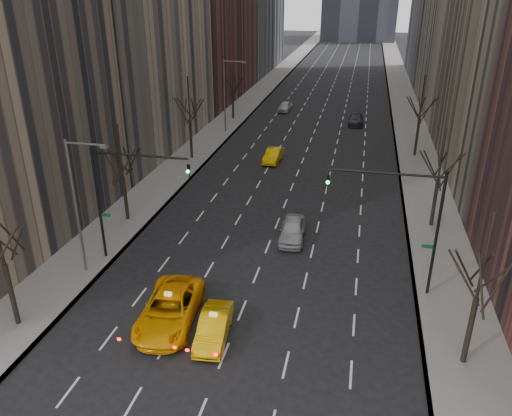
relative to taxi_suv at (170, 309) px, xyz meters
The scene contains 20 objects.
ground 7.18m from the taxi_suv, 58.52° to the right, with size 400.00×400.00×0.00m, color black.
sidewalk_left 64.49m from the taxi_suv, 97.60° to the left, with size 4.50×320.00×0.15m, color slate.
sidewalk_right 65.89m from the taxi_suv, 75.97° to the left, with size 4.50×320.00×0.15m, color slate.
tree_lw_a 9.04m from the taxi_suv, 165.91° to the right, with size 3.36×3.50×8.28m.
tree_lw_b 14.79m from the taxi_suv, 124.77° to the left, with size 3.36×3.50×7.82m.
tree_lw_c 29.29m from the taxi_suv, 106.51° to the left, with size 3.36×3.50×8.74m.
tree_lw_d 46.74m from the taxi_suv, 100.22° to the left, with size 3.36×3.50×7.36m.
tree_rw_a 16.00m from the taxi_suv, ahead, with size 3.36×3.50×8.28m.
tree_rw_b 22.55m from the taxi_suv, 45.36° to the left, with size 3.36×3.50×7.82m.
tree_rw_c 37.52m from the taxi_suv, 65.13° to the left, with size 3.36×3.50×8.74m.
traffic_mast_left 9.23m from the taxi_suv, 132.30° to the left, with size 6.69×0.39×8.00m.
traffic_mast_right 14.86m from the taxi_suv, 24.76° to the left, with size 6.69×0.39×8.00m.
streetlight_near 9.41m from the taxi_suv, 151.14° to the left, with size 2.83×0.22×9.00m.
streetlight_far 39.85m from the taxi_suv, 100.36° to the left, with size 2.83×0.22×9.00m.
taxi_suv is the anchor object (origin of this frame).
taxi_sedan 2.95m from the taxi_suv, 16.03° to the right, with size 1.51×4.32×1.42m, color #E3A504.
silver_sedan_ahead 12.61m from the taxi_suv, 65.13° to the left, with size 1.84×4.57×1.56m, color #9DA0A4.
far_taxi 28.85m from the taxi_suv, 88.70° to the left, with size 1.49×4.27×1.41m, color #FFBF05.
far_suv_grey 47.47m from the taxi_suv, 79.28° to the left, with size 2.00×4.93×1.43m, color #323238.
far_car_white 52.30m from the taxi_suv, 92.04° to the left, with size 1.61×4.00×1.36m, color silver.
Camera 1 is at (5.94, -15.59, 17.58)m, focal length 35.00 mm.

